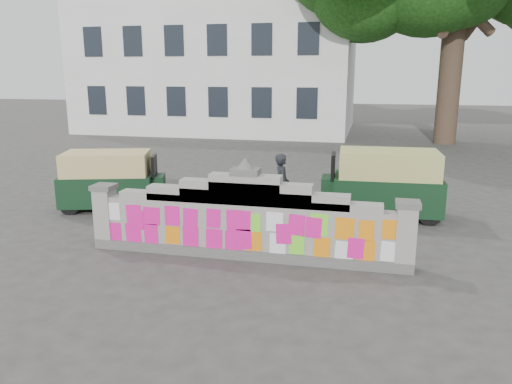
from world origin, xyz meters
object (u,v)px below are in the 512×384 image
at_px(cyclist_rider, 282,196).
at_px(rickshaw_right, 384,183).
at_px(pedestrian, 383,183).
at_px(cyclist_bike, 282,208).
at_px(rickshaw_left, 111,179).

bearing_deg(cyclist_rider, rickshaw_right, -80.77).
bearing_deg(pedestrian, cyclist_bike, -79.66).
xyz_separation_m(cyclist_rider, rickshaw_right, (2.36, 1.42, 0.13)).
height_order(cyclist_rider, rickshaw_right, rickshaw_right).
xyz_separation_m(cyclist_rider, pedestrian, (2.35, 1.58, 0.08)).
distance_m(cyclist_bike, pedestrian, 2.86).
bearing_deg(rickshaw_left, rickshaw_right, -9.81).
height_order(cyclist_bike, pedestrian, pedestrian).
distance_m(cyclist_rider, rickshaw_right, 2.76).
distance_m(cyclist_bike, cyclist_rider, 0.31).
xyz_separation_m(cyclist_bike, pedestrian, (2.35, 1.58, 0.38)).
bearing_deg(cyclist_rider, pedestrian, -77.77).
xyz_separation_m(cyclist_bike, rickshaw_left, (-4.73, 0.55, 0.35)).
bearing_deg(rickshaw_right, rickshaw_left, 4.43).
bearing_deg(rickshaw_right, cyclist_rider, 28.47).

